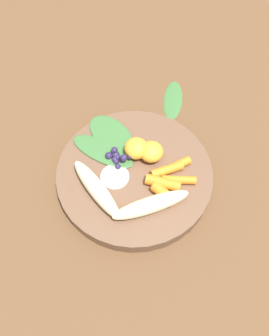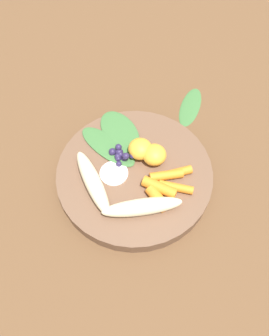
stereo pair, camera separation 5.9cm
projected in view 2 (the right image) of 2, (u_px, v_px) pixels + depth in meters
ground_plane at (134, 178)px, 0.62m from camera, size 2.40×2.40×0.00m
bowl at (134, 175)px, 0.61m from camera, size 0.28×0.28×0.03m
banana_peeled_left at (139, 207)px, 0.55m from camera, size 0.14×0.03×0.03m
banana_peeled_right at (93, 182)px, 0.57m from camera, size 0.06×0.14×0.03m
orange_segment_near at (140, 149)px, 0.60m from camera, size 0.04×0.04×0.03m
orange_segment_far at (154, 155)px, 0.60m from camera, size 0.04×0.04×0.03m
carrot_front at (158, 198)px, 0.56m from camera, size 0.04×0.05×0.02m
carrot_mid_left at (159, 187)px, 0.57m from camera, size 0.06×0.05×0.02m
carrot_mid_right at (176, 187)px, 0.57m from camera, size 0.06×0.04×0.01m
carrot_rear at (166, 175)px, 0.58m from camera, size 0.06×0.02×0.02m
carrot_small at (178, 172)px, 0.59m from camera, size 0.05×0.02×0.02m
blueberry_pile at (119, 155)px, 0.61m from camera, size 0.04×0.04×0.02m
coconut_shred_patch at (114, 172)px, 0.59m from camera, size 0.05×0.05×0.00m
kale_leaf_left at (120, 131)px, 0.64m from camera, size 0.10×0.12×0.00m
kale_leaf_right at (108, 146)px, 0.62m from camera, size 0.12×0.13×0.00m
kale_leaf_stray at (190, 106)px, 0.71m from camera, size 0.09×0.12×0.01m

